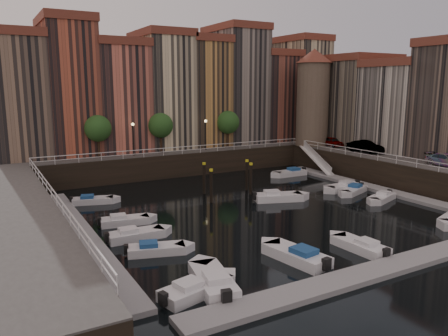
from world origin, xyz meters
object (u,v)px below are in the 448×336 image
boat_left_0 (195,289)px  car_c (447,161)px  gangway (316,158)px  boat_left_1 (155,249)px  boat_left_2 (134,235)px  car_b (365,147)px  mooring_pilings (229,180)px  car_a (333,142)px  corner_tower (313,96)px

boat_left_0 → car_c: bearing=-0.9°
gangway → boat_left_1: size_ratio=1.93×
boat_left_2 → gangway: bearing=25.4°
boat_left_0 → car_b: (33.48, 18.98, 3.42)m
mooring_pilings → car_a: (20.94, 6.58, 2.00)m
boat_left_0 → boat_left_1: (0.19, 6.98, -0.04)m
boat_left_2 → car_a: 37.53m
boat_left_1 → gangway: bearing=47.2°
boat_left_0 → corner_tower: bearing=27.2°
corner_tower → boat_left_1: size_ratio=3.20×
boat_left_2 → car_a: size_ratio=1.19×
car_a → car_c: size_ratio=0.84×
car_b → boat_left_2: bearing=-176.2°
mooring_pilings → boat_left_2: (-13.27, -8.50, -1.30)m
boat_left_1 → car_b: bearing=37.0°
corner_tower → boat_left_0: (-32.58, -28.53, -9.83)m
gangway → car_a: size_ratio=2.17×
car_b → car_c: 11.15m
mooring_pilings → gangway: bearing=16.8°
car_c → car_a: bearing=88.2°
boat_left_2 → car_c: car_c is taller
boat_left_0 → car_a: (34.06, 25.59, 3.29)m
boat_left_1 → boat_left_0: bearing=-74.5°
boat_left_0 → car_a: bearing=23.0°
car_c → boat_left_1: bearing=-179.5°
boat_left_2 → car_b: (33.63, 8.46, 3.44)m
mooring_pilings → car_a: bearing=17.4°
car_c → car_b: bearing=90.7°
gangway → corner_tower: bearing=57.2°
boat_left_0 → boat_left_1: boat_left_0 is taller
mooring_pilings → boat_left_2: size_ratio=1.40×
gangway → boat_left_0: bearing=-141.0°
mooring_pilings → car_a: car_a is taller
car_c → boat_left_0: bearing=-167.9°
gangway → car_b: size_ratio=1.74×
boat_left_2 → car_a: bearing=24.8°
corner_tower → boat_left_0: 44.41m
gangway → car_a: bearing=19.7°
corner_tower → gangway: size_ratio=1.66×
boat_left_0 → boat_left_2: boat_left_0 is taller
boat_left_0 → boat_left_2: 10.52m
car_b → car_c: (0.33, -11.14, -0.13)m
boat_left_2 → car_c: 34.22m
car_a → boat_left_2: bearing=-147.2°
corner_tower → boat_left_1: bearing=-146.4°
corner_tower → car_b: 11.53m
corner_tower → car_b: corner_tower is taller
boat_left_0 → mooring_pilings: bearing=41.4°
car_c → boat_left_2: bearing=174.5°
mooring_pilings → boat_left_2: mooring_pilings is taller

